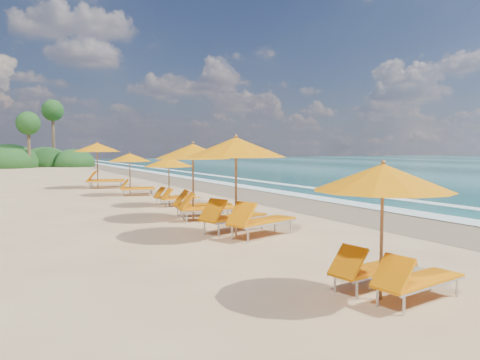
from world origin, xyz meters
The scene contains 9 objects.
ground centered at (0.00, 0.00, 0.00)m, with size 160.00×160.00×0.00m, color tan.
wet_sand centered at (4.00, 0.00, 0.01)m, with size 4.00×160.00×0.01m, color #887351.
surf_foam centered at (6.70, 0.00, 0.03)m, with size 4.00×160.00×0.01m.
station_1 centered at (-2.16, -9.03, 1.20)m, with size 2.52×2.39×2.14m.
station_2 centered at (-1.77, -3.46, 1.49)m, with size 3.39×3.32×2.66m.
station_3 centered at (-1.61, -0.19, 1.41)m, with size 2.99×2.84×2.51m.
station_4 centered at (-1.19, 3.54, 1.12)m, with size 2.22×2.07×2.00m.
station_5 centered at (-1.51, 8.29, 1.18)m, with size 2.57×2.48×2.10m.
station_6 centered at (-2.05, 13.25, 1.49)m, with size 3.33×3.23×2.66m.
Camera 1 is at (-7.50, -14.29, 2.33)m, focal length 35.14 mm.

